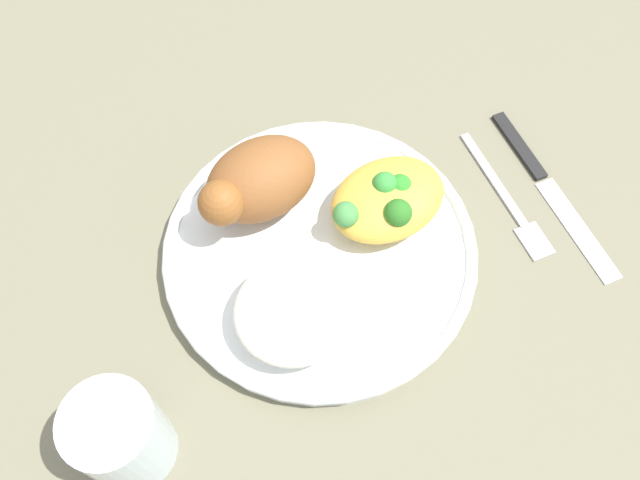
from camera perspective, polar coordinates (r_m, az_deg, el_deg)
The scene contains 8 objects.
ground_plane at distance 0.59m, azimuth 0.00°, elevation -1.39°, with size 2.00×2.00×0.00m, color #6E6A52.
plate at distance 0.58m, azimuth 0.00°, elevation -0.92°, with size 0.27×0.27×0.02m.
roasted_chicken at distance 0.56m, azimuth -5.30°, elevation 4.89°, with size 0.11×0.07×0.06m.
rice_pile at distance 0.53m, azimuth -2.00°, elevation -5.79°, with size 0.10×0.09×0.04m, color white.
mac_cheese_with_broccoli at distance 0.57m, azimuth 5.84°, elevation 3.16°, with size 0.10×0.08×0.04m.
fork at distance 0.63m, azimuth 15.49°, elevation 3.23°, with size 0.04×0.14×0.01m.
knife at distance 0.66m, azimuth 18.22°, elevation 4.90°, with size 0.04×0.19×0.01m.
water_glass at distance 0.51m, azimuth -16.33°, elevation -15.51°, with size 0.06×0.06×0.09m, color silver.
Camera 1 is at (0.14, 0.23, 0.52)m, focal length 38.20 mm.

